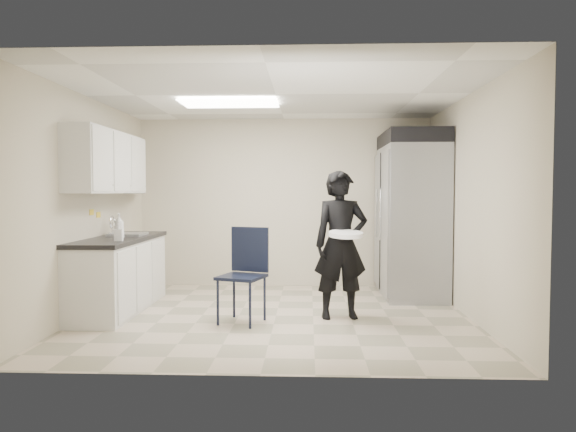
{
  "coord_description": "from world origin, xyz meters",
  "views": [
    {
      "loc": [
        0.38,
        -6.0,
        1.46
      ],
      "look_at": [
        0.13,
        0.2,
        1.17
      ],
      "focal_mm": 32.0,
      "sensor_mm": 36.0,
      "label": 1
    }
  ],
  "objects_px": {
    "lower_counter": "(120,276)",
    "man_tuxedo": "(341,245)",
    "commercial_fridge": "(411,221)",
    "folding_chair": "(242,277)"
  },
  "relations": [
    {
      "from": "man_tuxedo",
      "to": "lower_counter",
      "type": "bearing_deg",
      "value": 165.31
    },
    {
      "from": "lower_counter",
      "to": "folding_chair",
      "type": "xyz_separation_m",
      "value": [
        1.59,
        -0.54,
        0.09
      ]
    },
    {
      "from": "lower_counter",
      "to": "commercial_fridge",
      "type": "distance_m",
      "value": 3.98
    },
    {
      "from": "commercial_fridge",
      "to": "folding_chair",
      "type": "distance_m",
      "value": 2.78
    },
    {
      "from": "lower_counter",
      "to": "man_tuxedo",
      "type": "height_order",
      "value": "man_tuxedo"
    },
    {
      "from": "lower_counter",
      "to": "commercial_fridge",
      "type": "xyz_separation_m",
      "value": [
        3.78,
        1.07,
        0.62
      ]
    },
    {
      "from": "commercial_fridge",
      "to": "man_tuxedo",
      "type": "distance_m",
      "value": 1.73
    },
    {
      "from": "lower_counter",
      "to": "folding_chair",
      "type": "bearing_deg",
      "value": -18.92
    },
    {
      "from": "commercial_fridge",
      "to": "man_tuxedo",
      "type": "height_order",
      "value": "commercial_fridge"
    },
    {
      "from": "commercial_fridge",
      "to": "man_tuxedo",
      "type": "relative_size",
      "value": 1.23
    }
  ]
}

